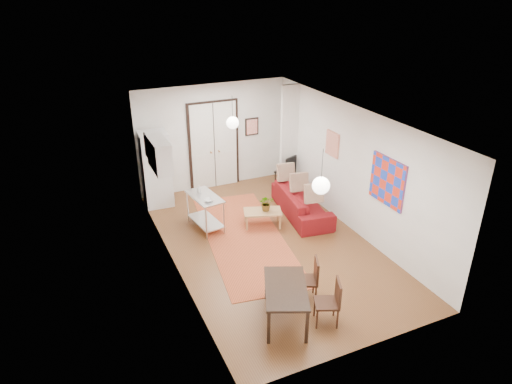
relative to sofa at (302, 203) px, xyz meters
name	(u,v)px	position (x,y,z in m)	size (l,w,h in m)	color
floor	(268,244)	(-1.38, -0.93, -0.32)	(7.00, 7.00, 0.00)	brown
ceiling	(269,117)	(-1.38, -0.93, 2.58)	(4.20, 7.00, 0.02)	silver
wall_back	(213,137)	(-1.38, 2.57, 1.13)	(4.20, 0.02, 2.90)	white
wall_front	(372,274)	(-1.38, -4.43, 1.13)	(4.20, 0.02, 2.90)	white
wall_left	(170,203)	(-3.48, -0.93, 1.13)	(0.02, 7.00, 2.90)	white
wall_right	(352,169)	(0.72, -0.93, 1.13)	(0.02, 7.00, 2.90)	white
double_doors	(214,146)	(-1.38, 2.53, 0.88)	(1.44, 0.06, 2.50)	white
stub_partition	(289,138)	(0.47, 1.62, 1.13)	(0.50, 0.10, 2.90)	white
wall_cabinet	(159,155)	(-3.30, 0.57, 1.58)	(0.35, 1.00, 0.70)	silver
painting_popart	(387,181)	(0.70, -2.18, 1.33)	(0.05, 1.00, 1.00)	red
painting_abstract	(332,144)	(0.70, -0.13, 1.48)	(0.05, 0.50, 0.60)	beige
poster_back	(252,127)	(-0.23, 2.54, 1.28)	(0.40, 0.03, 0.50)	red
print_left	(147,147)	(-3.45, 1.07, 1.63)	(0.03, 0.44, 0.54)	#A76845
pendant_back	(233,123)	(-1.38, 1.07, 1.93)	(0.30, 0.30, 0.80)	white
pendant_front	(321,185)	(-1.38, -2.93, 1.93)	(0.30, 0.30, 0.80)	white
kilim_rug	(245,237)	(-1.74, -0.48, -0.32)	(1.66, 4.42, 0.01)	#BE4D2F
sofa	(302,203)	(0.00, 0.00, 0.00)	(0.87, 2.22, 0.65)	maroon
coffee_table	(263,213)	(-1.14, -0.13, 0.02)	(0.99, 0.75, 0.39)	#B27F54
potted_plant	(266,203)	(-1.04, -0.13, 0.26)	(0.34, 0.30, 0.38)	#38682F
kitchen_counter	(205,208)	(-2.39, 0.36, 0.19)	(0.68, 1.13, 0.82)	silver
bowl	(209,200)	(-2.39, 0.06, 0.52)	(0.19, 0.19, 0.05)	white
soap_bottle	(199,189)	(-2.44, 0.61, 0.58)	(0.08, 0.08, 0.17)	teal
fridge	(156,169)	(-3.12, 2.07, 0.65)	(0.69, 0.69, 1.95)	silver
dining_table	(286,291)	(-2.18, -3.30, 0.28)	(1.13, 1.40, 0.68)	black
dining_chair_near	(304,274)	(-1.58, -2.87, 0.16)	(0.52, 0.62, 0.84)	#361B11
dining_chair_far	(324,296)	(-1.58, -3.57, 0.16)	(0.52, 0.62, 0.84)	#361B11
black_side_chair	(284,168)	(0.37, 1.71, 0.24)	(0.58, 0.60, 0.97)	black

